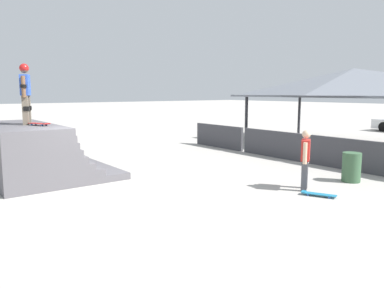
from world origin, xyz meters
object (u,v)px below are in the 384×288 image
Objects in this scene: skater_on_deck at (25,90)px; bystander_walking at (305,157)px; skateboard_on_ground at (317,194)px; skateboard_on_deck at (40,124)px; trash_bin at (351,167)px.

skater_on_deck is 1.12× the size of bystander_walking.
skateboard_on_ground is (6.53, 5.12, -2.58)m from skater_on_deck.
skateboard_on_deck reaches higher than skateboard_on_ground.
skater_on_deck is 2.10× the size of trash_bin.
trash_bin is (0.28, 1.82, -0.46)m from bystander_walking.
skateboard_on_ground is 1.00× the size of trash_bin.
skateboard_on_ground is at bearing -147.92° from bystander_walking.
skateboard_on_deck is (0.63, 0.18, -0.97)m from skater_on_deck.
bystander_walking is at bearing 65.02° from skater_on_deck.
skater_on_deck is at bearing -130.67° from trash_bin.
trash_bin is at bearing -41.53° from bystander_walking.
skateboard_on_deck reaches higher than trash_bin.
skateboard_on_deck reaches higher than bystander_walking.
skater_on_deck reaches higher than bystander_walking.
trash_bin reaches higher than skateboard_on_ground.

